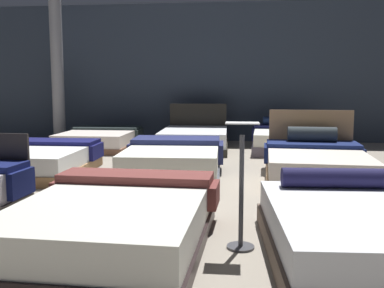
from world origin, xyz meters
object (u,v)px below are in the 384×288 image
at_px(bed_5, 316,163).
at_px(bed_8, 290,140).
at_px(bed_4, 173,161).
at_px(support_pillar, 57,72).
at_px(bed_2, 368,232).
at_px(bed_1, 114,222).
at_px(bed_6, 100,139).
at_px(bed_7, 195,139).
at_px(price_sign, 241,200).
at_px(bed_3, 39,161).

xyz_separation_m(bed_5, bed_8, (-0.06, 3.01, -0.01)).
distance_m(bed_4, bed_8, 3.74).
relative_size(bed_8, support_pillar, 0.62).
bearing_deg(bed_4, bed_2, -57.96).
xyz_separation_m(bed_1, support_pillar, (-3.47, 6.98, 1.53)).
xyz_separation_m(bed_1, bed_2, (2.13, -0.05, 0.00)).
relative_size(bed_6, bed_7, 0.92).
bearing_deg(bed_1, bed_2, 0.68).
height_order(bed_1, support_pillar, support_pillar).
xyz_separation_m(bed_5, bed_7, (-2.15, 2.96, -0.01)).
bearing_deg(bed_1, bed_7, 91.27).
relative_size(bed_4, support_pillar, 0.59).
xyz_separation_m(bed_4, support_pillar, (-3.53, 4.00, 1.50)).
xyz_separation_m(bed_8, price_sign, (-1.06, -6.00, 0.18)).
xyz_separation_m(bed_3, support_pillar, (-1.35, 3.98, 1.53)).
distance_m(bed_2, support_pillar, 9.11).
relative_size(bed_7, support_pillar, 0.63).
bearing_deg(bed_5, bed_1, -123.03).
bearing_deg(bed_3, bed_5, -0.10).
xyz_separation_m(bed_7, support_pillar, (-3.55, 0.96, 1.52)).
bearing_deg(support_pillar, bed_1, -63.55).
bearing_deg(bed_1, price_sign, 5.64).
bearing_deg(bed_1, bed_4, 90.78).
xyz_separation_m(bed_2, bed_4, (-2.06, 3.02, 0.03)).
distance_m(bed_2, bed_6, 7.37).
height_order(bed_4, bed_6, bed_4).
relative_size(bed_2, bed_8, 0.97).
distance_m(bed_2, bed_5, 3.11).
bearing_deg(bed_7, bed_3, -127.34).
distance_m(bed_1, bed_8, 6.44).
bearing_deg(bed_4, bed_6, 123.31).
xyz_separation_m(bed_2, bed_5, (0.10, 3.10, 0.03)).
relative_size(bed_2, price_sign, 1.91).
relative_size(bed_6, price_sign, 1.87).
height_order(bed_5, bed_8, bed_5).
bearing_deg(bed_8, bed_6, -175.91).
relative_size(bed_1, bed_3, 1.07).
distance_m(bed_3, bed_4, 2.18).
relative_size(bed_8, price_sign, 1.98).
height_order(bed_3, bed_7, bed_7).
height_order(bed_4, bed_8, bed_8).
relative_size(bed_6, bed_8, 0.94).
height_order(bed_1, bed_2, bed_2).
xyz_separation_m(price_sign, support_pillar, (-4.57, 6.91, 1.33)).
relative_size(bed_1, bed_8, 0.98).
distance_m(bed_3, bed_8, 5.27).
distance_m(price_sign, support_pillar, 8.39).
relative_size(bed_1, bed_5, 0.96).
distance_m(bed_1, support_pillar, 7.94).
xyz_separation_m(bed_3, bed_8, (4.28, 3.07, 0.02)).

